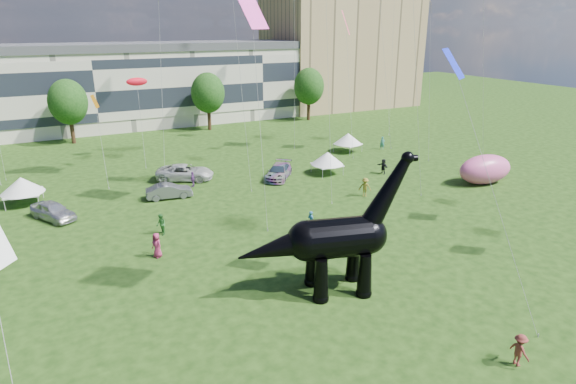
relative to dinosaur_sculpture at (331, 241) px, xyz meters
name	(u,v)px	position (x,y,z in m)	size (l,w,h in m)	color
ground	(364,309)	(0.71, -2.70, -3.46)	(220.00, 220.00, 0.00)	#16330C
terrace_row	(92,91)	(-7.29, 59.30, 2.54)	(78.00, 11.00, 12.00)	beige
apartment_block	(341,50)	(40.71, 62.30, 7.54)	(28.00, 18.00, 22.00)	tan
tree_mid_left	(67,98)	(-11.29, 50.30, 2.83)	(5.20, 5.20, 9.44)	#382314
tree_mid_right	(208,90)	(8.71, 50.30, 2.83)	(5.20, 5.20, 9.44)	#382314
tree_far_right	(309,83)	(26.71, 50.30, 2.83)	(5.20, 5.20, 9.44)	#382314
dinosaur_sculpture	(331,241)	(0.00, 0.00, 0.00)	(11.20, 4.44, 9.16)	black
car_silver	(53,211)	(-15.06, 20.79, -2.67)	(1.87, 4.65, 1.58)	silver
car_grey	(169,191)	(-4.84, 21.60, -2.74)	(1.52, 4.37, 1.44)	slate
car_white	(185,172)	(-1.89, 26.55, -2.62)	(2.79, 6.04, 1.68)	silver
car_dark	(279,172)	(7.33, 22.43, -2.69)	(2.16, 5.32, 1.54)	#595960
gazebo_near	(327,158)	(12.97, 21.59, -1.70)	(3.67, 3.67, 2.50)	white
gazebo_far	(348,139)	(20.47, 28.66, -1.71)	(4.57, 4.57, 2.50)	white
gazebo_left	(22,185)	(-17.32, 26.12, -1.61)	(4.28, 4.28, 2.64)	white
inflatable_pink	(485,169)	(25.88, 11.05, -1.91)	(6.19, 3.10, 3.10)	#E6599D
visitors	(250,215)	(-0.43, 12.01, -2.57)	(56.69, 38.81, 1.88)	#AD7356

